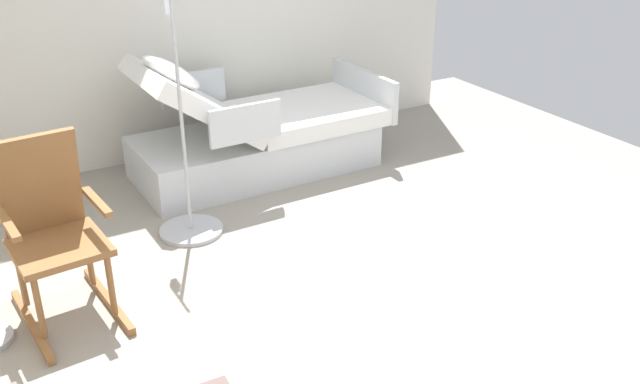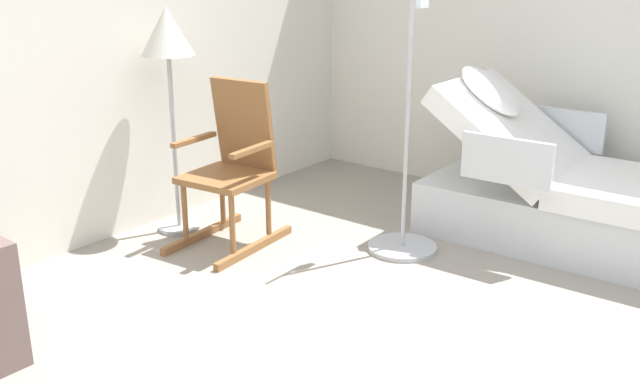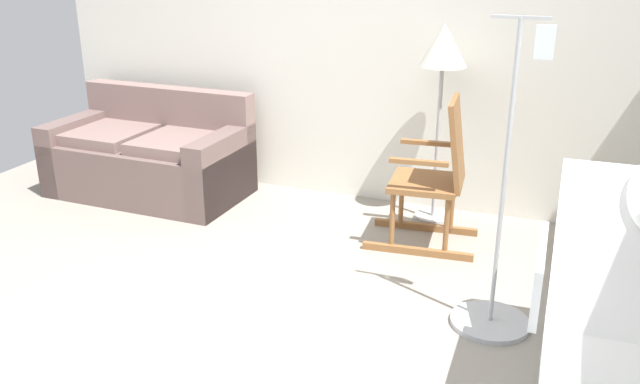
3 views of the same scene
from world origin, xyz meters
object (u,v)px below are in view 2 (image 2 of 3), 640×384
at_px(hospital_bed, 581,200).
at_px(floor_lamp, 168,47).
at_px(iv_pole, 404,212).
at_px(rocking_chair, 233,167).

xyz_separation_m(hospital_bed, floor_lamp, (-1.37, 2.25, 0.92)).
xyz_separation_m(hospital_bed, iv_pole, (-0.74, 0.85, -0.06)).
bearing_deg(hospital_bed, iv_pole, 130.93).
distance_m(rocking_chair, floor_lamp, 0.85).
bearing_deg(floor_lamp, rocking_chair, -78.49).
height_order(rocking_chair, floor_lamp, floor_lamp).
relative_size(hospital_bed, iv_pole, 1.23).
height_order(hospital_bed, iv_pole, iv_pole).
xyz_separation_m(rocking_chair, iv_pole, (0.54, -0.95, -0.25)).
bearing_deg(iv_pole, rocking_chair, 119.77).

